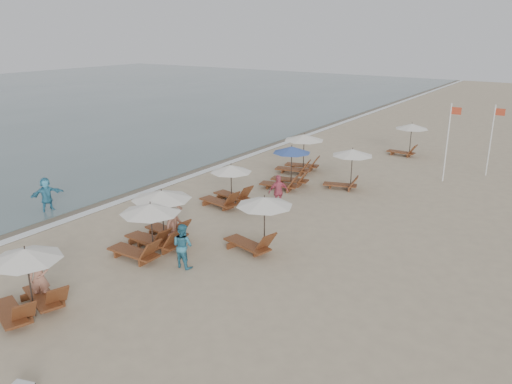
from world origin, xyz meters
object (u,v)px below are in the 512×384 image
Objects in this scene: lounger_station_5 at (300,153)px; flag_pole_near at (448,139)px; beachgoer_near at (39,278)px; beachgoer_mid_b at (175,224)px; beachgoer_mid_a at (183,246)px; waterline_walker at (46,194)px; lounger_station_1 at (147,230)px; beachgoer_far_a at (279,192)px; inland_station_0 at (256,220)px; lounger_station_3 at (227,186)px; lounger_station_0 at (25,282)px; inland_station_2 at (408,135)px; lounger_station_4 at (287,169)px; lounger_station_2 at (158,216)px; inland_station_1 at (348,163)px.

flag_pole_near is at bearing 20.08° from lounger_station_5.
beachgoer_near is 0.97× the size of beachgoer_mid_b.
beachgoer_mid_a is 1.01× the size of waterline_walker.
waterline_walker is at bearing 173.57° from lounger_station_1.
waterline_walker is (-9.07, -6.48, -0.02)m from beachgoer_far_a.
beachgoer_near is 4.91m from beachgoer_mid_a.
beachgoer_near is at bearing -87.98° from lounger_station_5.
lounger_station_3 is at bearing 138.52° from inland_station_0.
lounger_station_0 reaches higher than waterline_walker.
lounger_station_3 is 0.93× the size of lounger_station_5.
lounger_station_3 is 5.27m from beachgoer_mid_b.
flag_pole_near is (6.98, 16.57, 1.47)m from lounger_station_1.
inland_station_2 is at bearing 38.46° from beachgoer_near.
lounger_station_4 is 3.30m from lounger_station_5.
lounger_station_5 reaches higher than inland_station_2.
lounger_station_3 reaches higher than beachgoer_near.
beachgoer_far_a is (1.22, 6.02, -0.03)m from beachgoer_mid_b.
inland_station_0 and inland_station_2 have the same top height.
lounger_station_0 is 0.94× the size of lounger_station_2.
beachgoer_far_a is (2.36, -6.36, -0.32)m from lounger_station_5.
lounger_station_2 is 12.59m from lounger_station_5.
lounger_station_3 is at bearing -34.12° from waterline_walker.
inland_station_0 reaches higher than waterline_walker.
inland_station_1 reaches higher than lounger_station_1.
beachgoer_mid_b is (-1.60, 1.35, 0.04)m from beachgoer_mid_a.
lounger_station_1 reaches higher than beachgoer_far_a.
beachgoer_far_a is (2.46, 0.90, -0.10)m from lounger_station_3.
lounger_station_5 is 12.43m from beachgoer_mid_b.
lounger_station_2 is 1.07× the size of lounger_station_3.
lounger_station_1 is 4.48m from beachgoer_near.
inland_station_2 is (4.08, 7.77, 0.25)m from lounger_station_5.
beachgoer_mid_a is (-1.34, -21.50, -0.57)m from inland_station_2.
lounger_station_5 is at bearing 91.96° from lounger_station_2.
beachgoer_mid_b is (0.26, 1.32, -0.13)m from lounger_station_1.
inland_station_1 reaches higher than beachgoer_mid_b.
inland_station_2 is 21.55m from beachgoer_mid_a.
beachgoer_near is at bearing -86.11° from lounger_station_3.
lounger_station_2 reaches higher than inland_station_0.
lounger_station_3 is 0.99× the size of inland_station_2.
lounger_station_2 is 7.16m from waterline_walker.
beachgoer_mid_b reaches higher than beachgoer_far_a.
lounger_station_5 is at bearing -117.70° from inland_station_2.
lounger_station_0 is at bearing -112.66° from inland_station_0.
beachgoer_mid_a is at bearing -93.57° from inland_station_2.
lounger_station_2 is 1.56× the size of beachgoer_mid_b.
inland_station_2 is (3.20, 21.47, 0.40)m from lounger_station_1.
lounger_station_4 is (0.50, 9.42, -0.10)m from lounger_station_2.
flag_pole_near is (7.44, 15.45, 1.35)m from lounger_station_2.
waterline_walker is (-10.90, -1.79, -0.47)m from inland_station_0.
beachgoer_far_a is at bearing -86.18° from beachgoer_mid_a.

